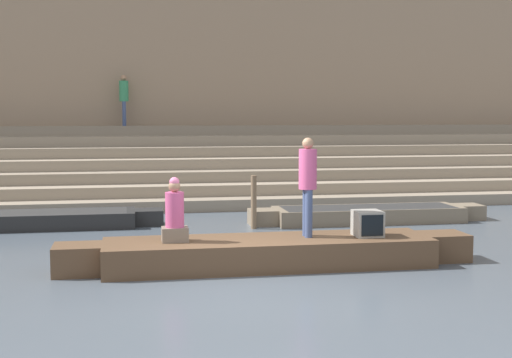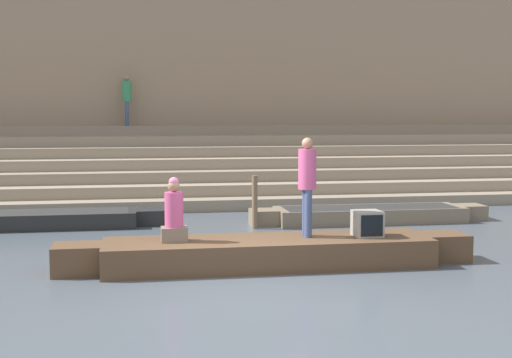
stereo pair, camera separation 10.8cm
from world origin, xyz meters
The scene contains 11 objects.
ground_plane centered at (0.00, 0.00, 0.00)m, with size 120.00×120.00×0.00m, color #4C5660.
ghat_steps centered at (0.00, 11.38, 0.77)m, with size 36.00×5.35×2.17m.
back_wall centered at (0.00, 13.88, 4.29)m, with size 34.20×1.28×8.63m.
rowboat_main centered at (0.63, 1.23, 0.25)m, with size 7.06×1.47×0.48m.
person_standing centered at (1.32, 1.31, 1.46)m, with size 0.31×0.31×1.70m.
person_rowing centered at (-0.95, 1.25, 0.91)m, with size 0.43×0.34×1.07m.
tv_set centered at (2.35, 1.17, 0.70)m, with size 0.46×0.49×0.44m.
moored_boat_shore centered at (3.92, 5.62, 0.19)m, with size 5.72×1.25×0.36m.
moored_boat_distant centered at (-3.84, 6.12, 0.19)m, with size 5.87×1.25×0.36m.
mooring_post centered at (1.07, 5.14, 0.60)m, with size 0.13×0.13×1.20m, color brown.
person_on_steps centered at (-1.76, 12.90, 3.11)m, with size 0.29×0.29×1.62m.
Camera 2 is at (-1.60, -10.41, 2.59)m, focal length 50.00 mm.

